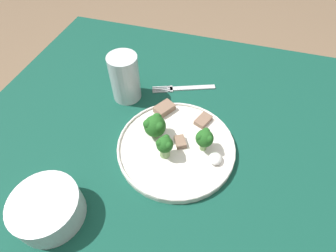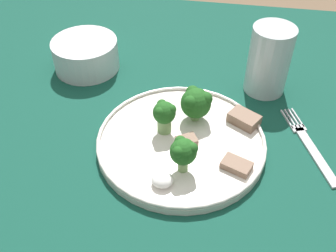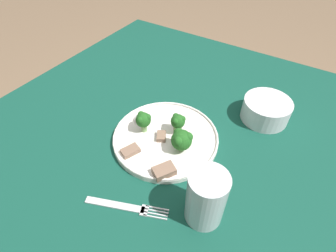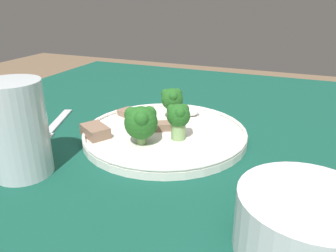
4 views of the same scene
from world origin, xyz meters
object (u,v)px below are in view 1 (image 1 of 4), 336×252
(dinner_plate, at_px, (175,146))
(fork, at_px, (184,88))
(drinking_glass, at_px, (125,80))
(cream_bowl, at_px, (48,209))

(dinner_plate, xyz_separation_m, fork, (0.21, 0.03, -0.01))
(drinking_glass, bearing_deg, cream_bowl, 177.95)
(dinner_plate, height_order, fork, dinner_plate)
(cream_bowl, distance_m, drinking_glass, 0.36)
(dinner_plate, distance_m, fork, 0.21)
(fork, distance_m, drinking_glass, 0.17)
(dinner_plate, xyz_separation_m, cream_bowl, (-0.22, 0.19, 0.02))
(dinner_plate, distance_m, drinking_glass, 0.22)
(fork, bearing_deg, dinner_plate, -171.62)
(fork, bearing_deg, drinking_glass, 116.85)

